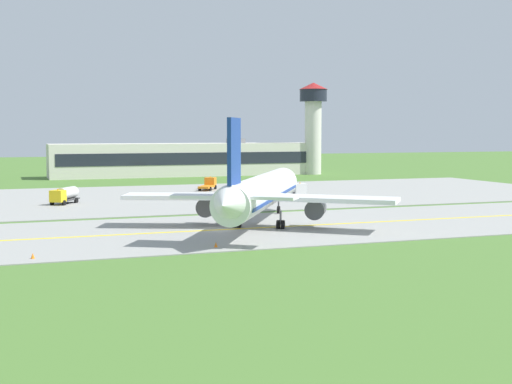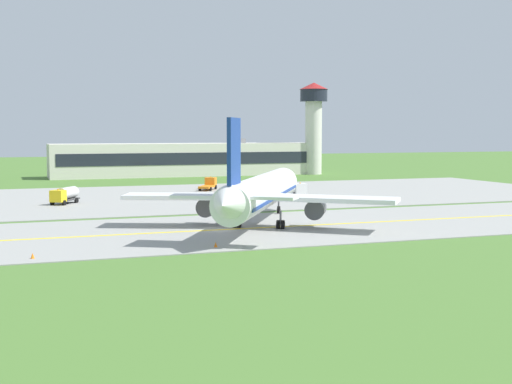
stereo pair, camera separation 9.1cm
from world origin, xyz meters
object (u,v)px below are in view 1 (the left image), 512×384
object	(u,v)px
service_truck_baggage	(65,195)
control_tower	(313,119)
airplane_lead	(261,193)
service_truck_catering	(297,190)
service_truck_fuel	(209,184)

from	to	relation	value
service_truck_baggage	control_tower	world-z (taller)	control_tower
airplane_lead	service_truck_baggage	bearing A→B (deg)	119.82
service_truck_baggage	control_tower	xyz separation A→B (m)	(68.53, 57.30, 13.19)
airplane_lead	control_tower	world-z (taller)	control_tower
service_truck_baggage	service_truck_catering	size ratio (longest dim) A/B	0.94
airplane_lead	control_tower	distance (m)	104.60
service_truck_baggage	service_truck_fuel	world-z (taller)	service_truck_baggage
airplane_lead	service_truck_fuel	distance (m)	53.46
control_tower	service_truck_fuel	bearing A→B (deg)	-135.51
control_tower	service_truck_catering	bearing A→B (deg)	-116.84
service_truck_baggage	service_truck_catering	bearing A→B (deg)	-0.72
airplane_lead	service_truck_baggage	size ratio (longest dim) A/B	5.82
service_truck_fuel	control_tower	xyz separation A→B (m)	(40.02, 39.31, 13.54)
airplane_lead	service_truck_baggage	xyz separation A→B (m)	(-19.89, 34.70, -2.60)
service_truck_baggage	service_truck_fuel	distance (m)	33.71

